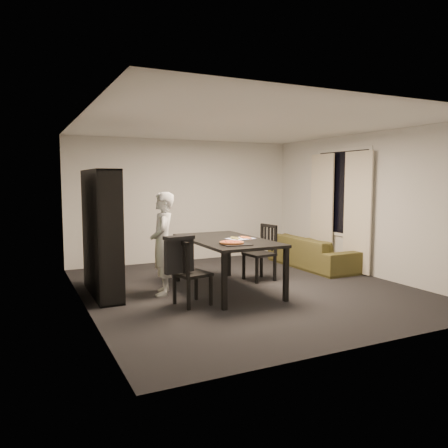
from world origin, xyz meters
name	(u,v)px	position (x,y,z in m)	size (l,w,h in m)	color
room	(246,208)	(0.00, 0.00, 1.30)	(5.01, 5.51, 2.61)	black
window_pane	(342,193)	(2.48, 0.60, 1.50)	(0.02, 1.40, 1.60)	black
window_frame	(342,193)	(2.48, 0.60, 1.50)	(0.03, 1.52, 1.72)	white
curtain_left	(357,212)	(2.40, 0.08, 1.15)	(0.03, 0.70, 2.25)	beige
curtain_right	(322,209)	(2.40, 1.12, 1.15)	(0.03, 0.70, 2.25)	beige
bookshelf	(101,233)	(-2.16, 0.60, 0.95)	(0.35, 1.50, 1.90)	black
dining_table	(227,244)	(-0.34, 0.00, 0.75)	(1.10, 1.97, 0.82)	black
chair_left	(187,269)	(-1.21, -0.53, 0.52)	(0.50, 0.50, 0.92)	black
chair_right	(264,248)	(0.58, 0.40, 0.55)	(0.50, 0.50, 0.97)	black
draped_jacket	(179,253)	(-1.33, -0.56, 0.76)	(0.44, 0.26, 0.51)	black
person	(163,244)	(-1.32, 0.22, 0.78)	(0.57, 0.37, 1.57)	silver
baking_tray	(236,244)	(-0.48, -0.60, 0.83)	(0.40, 0.32, 0.01)	black
pepperoni_pizza	(232,242)	(-0.52, -0.54, 0.85)	(0.35, 0.35, 0.03)	#A95E31
kitchen_towel	(241,239)	(-0.13, -0.08, 0.83)	(0.40, 0.30, 0.01)	white
pizza_slices	(240,238)	(-0.13, -0.06, 0.84)	(0.37, 0.31, 0.01)	#D18341
sofa	(312,252)	(2.05, 0.94, 0.31)	(2.10, 0.82, 0.61)	#3D3918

